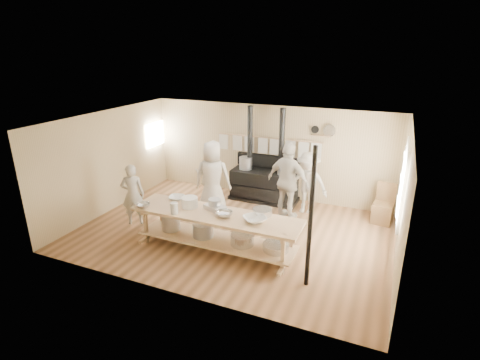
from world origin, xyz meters
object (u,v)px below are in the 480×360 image
object	(u,v)px
stove	(264,182)
roasting_pan	(215,207)
cook_center	(213,178)
cook_right	(288,182)
prep_table	(215,228)
cook_far_left	(133,194)
cook_by_window	(307,183)
chair	(383,211)
cook_left	(210,175)

from	to	relation	value
stove	roasting_pan	xyz separation A→B (m)	(-0.09, -2.83, 0.38)
cook_center	cook_right	bearing A→B (deg)	176.99
prep_table	cook_far_left	world-z (taller)	cook_far_left
cook_center	cook_by_window	xyz separation A→B (m)	(2.23, 0.93, -0.14)
cook_center	prep_table	bearing A→B (deg)	104.16
cook_right	roasting_pan	size ratio (longest dim) A/B	4.55
stove	chair	distance (m)	3.17
cook_by_window	roasting_pan	world-z (taller)	cook_by_window
cook_left	cook_by_window	xyz separation A→B (m)	(2.52, 0.53, -0.05)
cook_center	cook_far_left	bearing A→B (deg)	28.59
cook_far_left	cook_center	xyz separation A→B (m)	(1.45, 1.34, 0.19)
cook_left	roasting_pan	xyz separation A→B (m)	(1.13, -1.94, 0.04)
cook_left	stove	bearing A→B (deg)	-151.08
cook_left	cook_center	world-z (taller)	cook_center
prep_table	cook_by_window	xyz separation A→B (m)	(1.30, 2.66, 0.29)
cook_far_left	cook_by_window	distance (m)	4.33
stove	cook_by_window	xyz separation A→B (m)	(1.29, -0.36, 0.29)
cook_far_left	cook_by_window	size ratio (longest dim) A/B	0.93
cook_right	cook_far_left	bearing A→B (deg)	44.16
stove	chair	xyz separation A→B (m)	(3.16, -0.21, -0.23)
prep_table	cook_center	size ratio (longest dim) A/B	1.90
prep_table	cook_center	bearing A→B (deg)	118.31
stove	cook_right	world-z (taller)	stove
cook_left	cook_right	world-z (taller)	cook_right
cook_right	roasting_pan	distance (m)	2.18
cook_far_left	prep_table	bearing A→B (deg)	141.41
stove	cook_by_window	distance (m)	1.37
stove	cook_right	xyz separation A→B (m)	(0.94, -0.92, 0.46)
prep_table	roasting_pan	bearing A→B (deg)	116.60
stove	cook_left	size ratio (longest dim) A/B	1.52
cook_far_left	stove	bearing A→B (deg)	-161.65
stove	prep_table	size ratio (longest dim) A/B	0.72
cook_by_window	roasting_pan	bearing A→B (deg)	-116.19
stove	prep_table	world-z (taller)	stove
cook_right	chair	world-z (taller)	cook_right
prep_table	cook_left	distance (m)	2.48
prep_table	chair	xyz separation A→B (m)	(3.16, 2.80, -0.23)
prep_table	roasting_pan	size ratio (longest dim) A/B	8.36
cook_far_left	cook_left	size ratio (longest dim) A/B	0.88
cook_left	cook_right	distance (m)	2.17
roasting_pan	cook_by_window	bearing A→B (deg)	60.70
cook_left	chair	world-z (taller)	cook_left
cook_right	cook_by_window	bearing A→B (deg)	-105.34
cook_far_left	cook_right	xyz separation A→B (m)	(3.33, 1.71, 0.22)
cook_right	cook_left	bearing A→B (deg)	16.15
cook_far_left	cook_by_window	bearing A→B (deg)	-177.76
cook_left	roasting_pan	size ratio (longest dim) A/B	3.97
chair	roasting_pan	xyz separation A→B (m)	(-3.25, -2.62, 0.61)
stove	prep_table	distance (m)	3.02
roasting_pan	stove	bearing A→B (deg)	88.10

